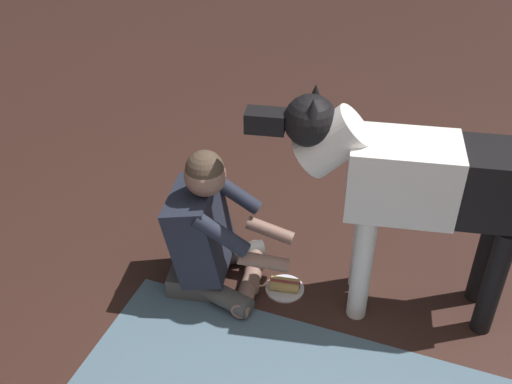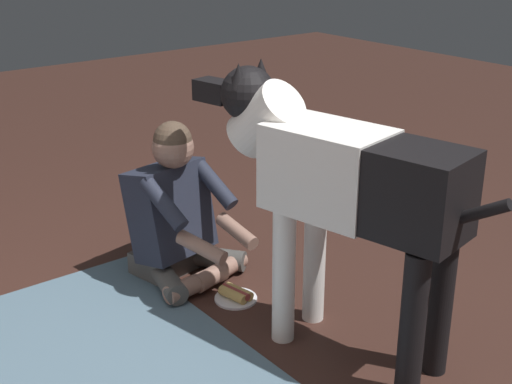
{
  "view_description": "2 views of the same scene",
  "coord_description": "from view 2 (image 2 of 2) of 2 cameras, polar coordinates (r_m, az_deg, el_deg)",
  "views": [
    {
      "loc": [
        -0.1,
        1.76,
        2.38
      ],
      "look_at": [
        0.7,
        -0.38,
        0.75
      ],
      "focal_mm": 42.94,
      "sensor_mm": 36.0,
      "label": 1
    },
    {
      "loc": [
        -1.88,
        1.24,
        1.77
      ],
      "look_at": [
        0.39,
        -0.52,
        0.65
      ],
      "focal_mm": 49.47,
      "sensor_mm": 36.0,
      "label": 2
    }
  ],
  "objects": [
    {
      "name": "large_dog",
      "position": [
        2.88,
        6.75,
        0.88
      ],
      "size": [
        1.49,
        0.48,
        1.2
      ],
      "color": "white",
      "rests_on": "ground"
    },
    {
      "name": "hot_dog_on_plate",
      "position": [
        3.52,
        -1.65,
        -8.32
      ],
      "size": [
        0.21,
        0.21,
        0.06
      ],
      "color": "white",
      "rests_on": "ground"
    },
    {
      "name": "person_sitting_on_floor",
      "position": [
        3.64,
        -6.41,
        -1.86
      ],
      "size": [
        0.7,
        0.57,
        0.84
      ],
      "color": "#4C4A46",
      "rests_on": "ground"
    }
  ]
}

